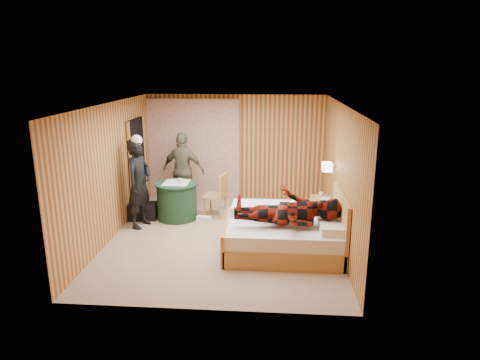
# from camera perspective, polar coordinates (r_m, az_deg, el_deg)

# --- Properties ---
(floor) EXTENTS (4.20, 5.00, 0.01)m
(floor) POSITION_cam_1_polar(r_m,az_deg,el_deg) (8.20, -2.12, -7.59)
(floor) COLOR tan
(floor) RESTS_ON ground
(ceiling) EXTENTS (4.20, 5.00, 0.01)m
(ceiling) POSITION_cam_1_polar(r_m,az_deg,el_deg) (7.59, -2.30, 10.09)
(ceiling) COLOR white
(ceiling) RESTS_ON wall_back
(wall_back) EXTENTS (4.20, 0.02, 2.50)m
(wall_back) POSITION_cam_1_polar(r_m,az_deg,el_deg) (10.23, -0.61, 4.35)
(wall_back) COLOR tan
(wall_back) RESTS_ON floor
(wall_left) EXTENTS (0.02, 5.00, 2.50)m
(wall_left) POSITION_cam_1_polar(r_m,az_deg,el_deg) (8.30, -16.76, 1.15)
(wall_left) COLOR tan
(wall_left) RESTS_ON floor
(wall_right) EXTENTS (0.02, 5.00, 2.50)m
(wall_right) POSITION_cam_1_polar(r_m,az_deg,el_deg) (7.85, 13.21, 0.59)
(wall_right) COLOR tan
(wall_right) RESTS_ON floor
(curtain) EXTENTS (2.20, 0.08, 2.40)m
(curtain) POSITION_cam_1_polar(r_m,az_deg,el_deg) (10.31, -6.20, 4.06)
(curtain) COLOR beige
(curtain) RESTS_ON floor
(doorway) EXTENTS (0.06, 0.90, 2.05)m
(doorway) POSITION_cam_1_polar(r_m,az_deg,el_deg) (9.62, -13.51, 1.86)
(doorway) COLOR black
(doorway) RESTS_ON floor
(wall_lamp) EXTENTS (0.26, 0.24, 0.16)m
(wall_lamp) POSITION_cam_1_polar(r_m,az_deg,el_deg) (8.24, 11.57, 1.74)
(wall_lamp) COLOR gold
(wall_lamp) RESTS_ON wall_right
(bed) EXTENTS (2.00, 1.56, 1.07)m
(bed) POSITION_cam_1_polar(r_m,az_deg,el_deg) (7.55, 5.98, -7.16)
(bed) COLOR #E2B05C
(bed) RESTS_ON floor
(nightstand) EXTENTS (0.44, 0.59, 0.57)m
(nightstand) POSITION_cam_1_polar(r_m,az_deg,el_deg) (8.80, 10.71, -4.16)
(nightstand) COLOR #E2B05C
(nightstand) RESTS_ON floor
(round_table) EXTENTS (0.89, 0.89, 0.79)m
(round_table) POSITION_cam_1_polar(r_m,az_deg,el_deg) (9.11, -8.40, -2.71)
(round_table) COLOR #1B3A25
(round_table) RESTS_ON floor
(chair_far) EXTENTS (0.45, 0.45, 0.93)m
(chair_far) POSITION_cam_1_polar(r_m,az_deg,el_deg) (9.73, -7.58, -0.65)
(chair_far) COLOR #E2B05C
(chair_far) RESTS_ON floor
(chair_near) EXTENTS (0.52, 0.52, 0.95)m
(chair_near) POSITION_cam_1_polar(r_m,az_deg,el_deg) (9.09, -2.87, -1.61)
(chair_near) COLOR #E2B05C
(chair_near) RESTS_ON floor
(duffel_bag) EXTENTS (0.66, 0.41, 0.35)m
(duffel_bag) POSITION_cam_1_polar(r_m,az_deg,el_deg) (9.28, -13.00, -4.07)
(duffel_bag) COLOR black
(duffel_bag) RESTS_ON floor
(sneaker_left) EXTENTS (0.30, 0.14, 0.13)m
(sneaker_left) POSITION_cam_1_polar(r_m,az_deg,el_deg) (9.39, -1.60, -4.15)
(sneaker_left) COLOR white
(sneaker_left) RESTS_ON floor
(sneaker_right) EXTENTS (0.31, 0.16, 0.13)m
(sneaker_right) POSITION_cam_1_polar(r_m,az_deg,el_deg) (8.92, -4.85, -5.26)
(sneaker_right) COLOR white
(sneaker_right) RESTS_ON floor
(woman_standing) EXTENTS (0.59, 0.74, 1.79)m
(woman_standing) POSITION_cam_1_polar(r_m,az_deg,el_deg) (8.67, -13.29, -0.47)
(woman_standing) COLOR black
(woman_standing) RESTS_ON floor
(man_at_table) EXTENTS (1.08, 0.65, 1.72)m
(man_at_table) POSITION_cam_1_polar(r_m,az_deg,el_deg) (9.69, -7.55, 1.26)
(man_at_table) COLOR brown
(man_at_table) RESTS_ON floor
(man_on_bed) EXTENTS (0.86, 0.67, 1.77)m
(man_on_bed) POSITION_cam_1_polar(r_m,az_deg,el_deg) (7.11, 6.37, -2.97)
(man_on_bed) COLOR maroon
(man_on_bed) RESTS_ON bed
(book_lower) EXTENTS (0.21, 0.25, 0.02)m
(book_lower) POSITION_cam_1_polar(r_m,az_deg,el_deg) (8.67, 10.84, -2.49)
(book_lower) COLOR white
(book_lower) RESTS_ON nightstand
(book_upper) EXTENTS (0.25, 0.28, 0.02)m
(book_upper) POSITION_cam_1_polar(r_m,az_deg,el_deg) (8.66, 10.84, -2.36)
(book_upper) COLOR white
(book_upper) RESTS_ON nightstand
(cup_nightstand) EXTENTS (0.12, 0.12, 0.09)m
(cup_nightstand) POSITION_cam_1_polar(r_m,az_deg,el_deg) (8.83, 10.72, -1.91)
(cup_nightstand) COLOR white
(cup_nightstand) RESTS_ON nightstand
(cup_table) EXTENTS (0.13, 0.13, 0.10)m
(cup_table) POSITION_cam_1_polar(r_m,az_deg,el_deg) (8.92, -7.96, -0.13)
(cup_table) COLOR white
(cup_table) RESTS_ON round_table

